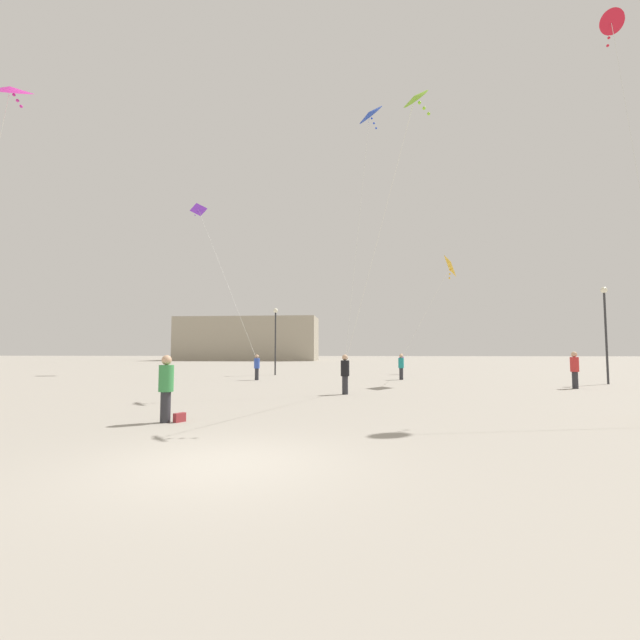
% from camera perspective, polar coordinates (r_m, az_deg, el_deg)
% --- Properties ---
extents(ground_plane, '(300.00, 300.00, 0.00)m').
position_cam_1_polar(ground_plane, '(7.84, -12.70, -17.96)').
color(ground_plane, '#9E9689').
extents(person_in_green, '(0.39, 0.39, 1.78)m').
position_cam_1_polar(person_in_green, '(12.39, -19.56, -8.09)').
color(person_in_green, '#2D2D33').
rests_on(person_in_green, ground_plane).
extents(person_in_purple, '(0.37, 0.37, 1.68)m').
position_cam_1_polar(person_in_purple, '(35.67, 10.65, -5.56)').
color(person_in_purple, '#2D2D33').
rests_on(person_in_purple, ground_plane).
extents(person_in_red, '(0.40, 0.40, 1.86)m').
position_cam_1_polar(person_in_red, '(25.42, 30.44, -5.48)').
color(person_in_red, '#2D2D33').
rests_on(person_in_red, ground_plane).
extents(person_in_black, '(0.38, 0.38, 1.73)m').
position_cam_1_polar(person_in_black, '(19.12, 3.31, -6.89)').
color(person_in_black, '#2D2D33').
rests_on(person_in_black, ground_plane).
extents(person_in_teal, '(0.36, 0.36, 1.67)m').
position_cam_1_polar(person_in_teal, '(29.12, 10.60, -5.92)').
color(person_in_teal, '#2D2D33').
rests_on(person_in_teal, ground_plane).
extents(person_in_blue, '(0.36, 0.36, 1.66)m').
position_cam_1_polar(person_in_blue, '(28.59, -8.29, -6.00)').
color(person_in_blue, '#2D2D33').
rests_on(person_in_blue, ground_plane).
extents(kite_crimson_diamond, '(1.75, 4.45, 13.19)m').
position_cam_1_polar(kite_crimson_diamond, '(22.14, 33.97, 29.27)').
color(kite_crimson_diamond, red).
extents(kite_violet_delta, '(8.38, 9.99, 13.71)m').
position_cam_1_polar(kite_violet_delta, '(41.48, -15.47, 13.36)').
color(kite_violet_delta, purple).
extents(kite_magenta_diamond, '(5.28, 3.69, 10.03)m').
position_cam_1_polar(kite_magenta_diamond, '(20.00, -35.57, 23.30)').
color(kite_magenta_diamond, '#D12899').
extents(kite_amber_delta, '(2.92, 4.62, 5.96)m').
position_cam_1_polar(kite_amber_delta, '(26.27, 16.74, 6.69)').
color(kite_amber_delta, yellow).
extents(kite_lime_diamond, '(2.95, 6.17, 9.02)m').
position_cam_1_polar(kite_lime_diamond, '(15.83, 12.21, 26.06)').
color(kite_lime_diamond, '#8CD12D').
extents(kite_cobalt_diamond, '(2.09, 2.72, 12.95)m').
position_cam_1_polar(kite_cobalt_diamond, '(24.00, 6.53, 25.20)').
color(kite_cobalt_diamond, blue).
extents(building_left_hall, '(27.54, 9.32, 8.50)m').
position_cam_1_polar(building_left_hall, '(87.26, -9.49, -2.46)').
color(building_left_hall, '#A39984').
rests_on(building_left_hall, ground_plane).
extents(lamppost_east, '(0.36, 0.36, 5.58)m').
position_cam_1_polar(lamppost_east, '(29.84, 33.36, 0.04)').
color(lamppost_east, '#2D2D30').
rests_on(lamppost_east, ground_plane).
extents(lamppost_west, '(0.36, 0.36, 5.24)m').
position_cam_1_polar(lamppost_west, '(34.28, -5.87, -1.37)').
color(lamppost_west, '#2D2D30').
rests_on(lamppost_west, ground_plane).
extents(handbag_beside_flyer, '(0.28, 0.35, 0.24)m').
position_cam_1_polar(handbag_beside_flyer, '(12.44, -17.95, -12.08)').
color(handbag_beside_flyer, maroon).
rests_on(handbag_beside_flyer, ground_plane).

